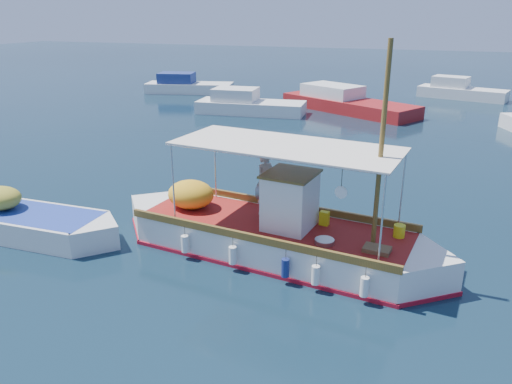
% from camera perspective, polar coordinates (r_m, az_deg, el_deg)
% --- Properties ---
extents(ground, '(160.00, 160.00, 0.00)m').
position_cam_1_polar(ground, '(14.43, 3.53, -5.83)').
color(ground, black).
rests_on(ground, ground).
extents(fishing_caique, '(9.65, 3.54, 5.93)m').
position_cam_1_polar(fishing_caique, '(13.65, 1.73, -4.93)').
color(fishing_caique, white).
rests_on(fishing_caique, ground).
extents(dinghy, '(6.51, 1.90, 1.59)m').
position_cam_1_polar(dinghy, '(16.38, -25.04, -3.28)').
color(dinghy, white).
rests_on(dinghy, ground).
extents(bg_boat_nw, '(7.10, 3.03, 1.80)m').
position_cam_1_polar(bg_boat_nw, '(32.77, -0.96, 9.82)').
color(bg_boat_nw, silver).
rests_on(bg_boat_nw, ground).
extents(bg_boat_n, '(9.72, 7.10, 1.80)m').
position_cam_1_polar(bg_boat_n, '(34.21, 10.12, 9.95)').
color(bg_boat_n, maroon).
rests_on(bg_boat_n, ground).
extents(bg_boat_far_w, '(7.26, 3.82, 1.80)m').
position_cam_1_polar(bg_boat_far_w, '(41.72, -7.90, 11.83)').
color(bg_boat_far_w, silver).
rests_on(bg_boat_far_w, ground).
extents(bg_boat_far_n, '(6.60, 3.58, 1.80)m').
position_cam_1_polar(bg_boat_far_n, '(41.61, 22.23, 10.55)').
color(bg_boat_far_n, silver).
rests_on(bg_boat_far_n, ground).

